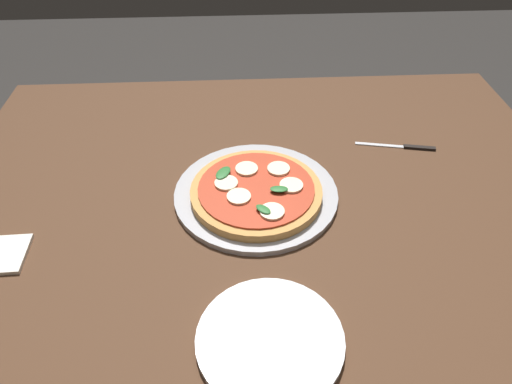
{
  "coord_description": "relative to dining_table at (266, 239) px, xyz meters",
  "views": [
    {
      "loc": [
        -0.06,
        -0.67,
        1.33
      ],
      "look_at": [
        -0.02,
        0.04,
        0.71
      ],
      "focal_mm": 32.84,
      "sensor_mm": 36.0,
      "label": 1
    }
  ],
  "objects": [
    {
      "name": "pizza",
      "position": [
        -0.02,
        0.03,
        0.11
      ],
      "size": [
        0.26,
        0.26,
        0.03
      ],
      "color": "tan",
      "rests_on": "serving_tray"
    },
    {
      "name": "dining_table",
      "position": [
        0.0,
        0.0,
        0.0
      ],
      "size": [
        1.32,
        1.1,
        0.7
      ],
      "color": "#4C301E",
      "rests_on": "ground_plane"
    },
    {
      "name": "ground_plane",
      "position": [
        0.0,
        0.0,
        -0.62
      ],
      "size": [
        6.0,
        6.0,
        0.0
      ],
      "primitive_type": "plane",
      "color": "#2D2B28"
    },
    {
      "name": "plate_white",
      "position": [
        -0.02,
        -0.29,
        0.09
      ],
      "size": [
        0.22,
        0.22,
        0.01
      ],
      "primitive_type": "cylinder",
      "color": "white",
      "rests_on": "dining_table"
    },
    {
      "name": "knife",
      "position": [
        0.34,
        0.19,
        0.09
      ],
      "size": [
        0.18,
        0.05,
        0.01
      ],
      "color": "black",
      "rests_on": "dining_table"
    },
    {
      "name": "serving_tray",
      "position": [
        -0.02,
        0.04,
        0.09
      ],
      "size": [
        0.33,
        0.33,
        0.01
      ],
      "primitive_type": "cylinder",
      "color": "#B2B2B7",
      "rests_on": "dining_table"
    }
  ]
}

